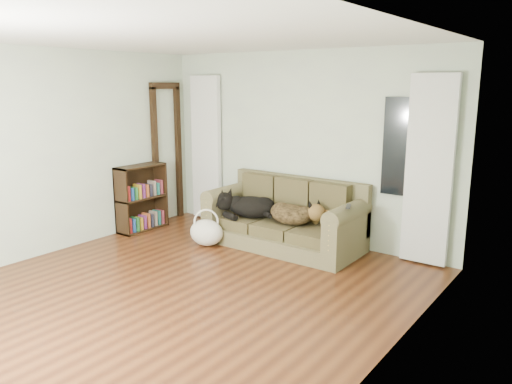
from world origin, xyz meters
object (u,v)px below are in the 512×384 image
Objects in this scene: sofa at (283,214)px; bookshelf at (142,197)px; dog_shepherd at (294,213)px; dog_black_lab at (249,208)px; tote_bag at (206,234)px.

sofa is 2.22m from bookshelf.
bookshelf is (-2.33, -0.55, 0.01)m from dog_shepherd.
dog_shepherd is 0.65× the size of bookshelf.
bookshelf is at bearing -171.21° from dog_black_lab.
sofa is 3.29× the size of dog_shepherd.
dog_black_lab is at bearing 20.96° from bookshelf.
dog_shepherd is 1.30× the size of tote_bag.
bookshelf is (-1.29, 0.00, 0.34)m from tote_bag.
sofa is 1.07m from tote_bag.
sofa is 4.29× the size of tote_bag.
dog_black_lab is 0.70m from dog_shepherd.
dog_shepherd is at bearing -2.78° from dog_black_lab.
dog_black_lab is 0.71× the size of bookshelf.
dog_shepherd is 2.39m from bookshelf.
dog_black_lab is 1.41× the size of tote_bag.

